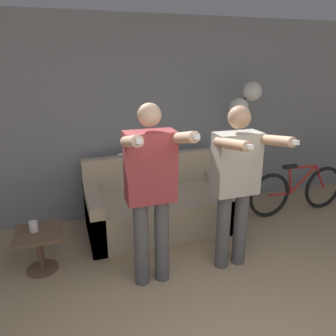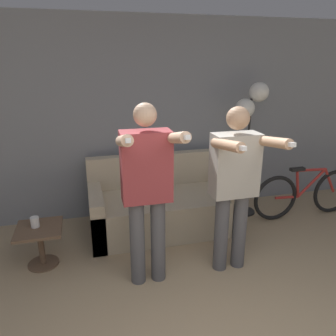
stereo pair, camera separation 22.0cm
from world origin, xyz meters
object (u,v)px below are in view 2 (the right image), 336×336
object	(u,v)px
person_left	(147,185)
cat	(143,149)
couch	(162,206)
person_right	(235,180)
bicycle	(305,194)
cup	(35,222)
floor_lamp	(251,111)
side_table	(40,238)

from	to	relation	value
person_left	cat	distance (m)	1.39
couch	person_right	distance (m)	1.32
bicycle	cup	bearing A→B (deg)	-175.59
person_left	bicycle	distance (m)	2.58
cat	person_left	bearing A→B (deg)	-98.90
floor_lamp	cup	bearing A→B (deg)	-167.67
person_left	side_table	size ratio (longest dim) A/B	3.81
cup	bicycle	xyz separation A→B (m)	(3.41, 0.26, -0.16)
floor_lamp	couch	bearing A→B (deg)	-173.65
couch	side_table	size ratio (longest dim) A/B	3.98
cat	side_table	distance (m)	1.63
side_table	bicycle	xyz separation A→B (m)	(3.37, 0.29, 0.02)
floor_lamp	side_table	size ratio (longest dim) A/B	3.96
couch	cup	bearing A→B (deg)	-162.84
person_left	floor_lamp	size ratio (longest dim) A/B	0.96
floor_lamp	cat	bearing A→B (deg)	171.41
couch	bicycle	world-z (taller)	couch
bicycle	person_right	bearing A→B (deg)	-150.63
person_right	cup	world-z (taller)	person_right
bicycle	person_left	bearing A→B (deg)	-160.31
person_right	side_table	distance (m)	2.07
couch	floor_lamp	size ratio (longest dim) A/B	1.01
cup	couch	bearing A→B (deg)	17.16
cup	bicycle	bearing A→B (deg)	4.41
person_right	cup	size ratio (longest dim) A/B	15.49
floor_lamp	side_table	xyz separation A→B (m)	(-2.64, -0.61, -1.12)
cat	floor_lamp	size ratio (longest dim) A/B	0.25
cat	side_table	world-z (taller)	cat
couch	bicycle	distance (m)	1.97
floor_lamp	side_table	world-z (taller)	floor_lamp
side_table	cup	distance (m)	0.18
person_left	bicycle	size ratio (longest dim) A/B	1.12
cat	cup	xyz separation A→B (m)	(-1.28, -0.79, -0.47)
person_right	floor_lamp	world-z (taller)	floor_lamp
person_left	floor_lamp	bearing A→B (deg)	36.78
person_right	couch	bearing A→B (deg)	113.99
side_table	bicycle	bearing A→B (deg)	4.96
couch	person_right	bearing A→B (deg)	-65.63
person_left	person_right	bearing A→B (deg)	0.91
person_right	cup	bearing A→B (deg)	162.85
cup	bicycle	distance (m)	3.42
person_right	cat	size ratio (longest dim) A/B	3.71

